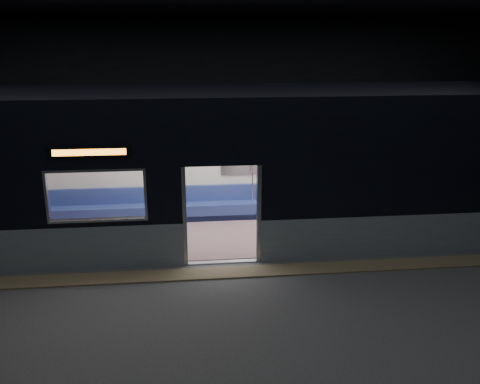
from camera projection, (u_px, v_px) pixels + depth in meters
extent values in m
cube|color=#47494C|center=(227.00, 287.00, 9.40)|extent=(24.00, 14.00, 0.01)
cube|color=black|center=(224.00, 0.00, 7.93)|extent=(24.00, 14.00, 0.04)
cube|color=black|center=(207.00, 103.00, 15.29)|extent=(24.00, 0.04, 5.00)
cube|color=#8C7F59|center=(224.00, 273.00, 9.92)|extent=(22.80, 0.50, 0.03)
cube|color=#939FAF|center=(450.00, 233.00, 10.77)|extent=(8.30, 0.12, 0.90)
cube|color=black|center=(460.00, 159.00, 10.30)|extent=(8.30, 0.12, 2.30)
cube|color=black|center=(221.00, 136.00, 9.63)|extent=(1.40, 0.12, 1.15)
cube|color=#B7BABC|center=(185.00, 217.00, 10.03)|extent=(0.08, 0.14, 2.05)
cube|color=#B7BABC|center=(259.00, 214.00, 10.18)|extent=(0.08, 0.14, 2.05)
cube|color=black|center=(89.00, 152.00, 9.38)|extent=(1.50, 0.04, 0.18)
cube|color=orange|center=(89.00, 152.00, 9.37)|extent=(1.34, 0.03, 0.12)
cube|color=silver|center=(213.00, 155.00, 12.67)|extent=(18.00, 0.12, 3.20)
cube|color=black|center=(216.00, 93.00, 10.81)|extent=(18.00, 3.00, 0.15)
cube|color=#7F5C60|center=(218.00, 235.00, 11.77)|extent=(17.76, 2.76, 0.04)
cube|color=silver|center=(217.00, 136.00, 11.08)|extent=(17.76, 2.76, 0.10)
cube|color=#313E8E|center=(215.00, 210.00, 12.77)|extent=(11.00, 0.48, 0.41)
cube|color=#313E8E|center=(214.00, 193.00, 12.83)|extent=(11.00, 0.10, 0.40)
cube|color=#7B5A65|center=(60.00, 251.00, 10.33)|extent=(4.40, 0.48, 0.41)
cube|color=#7B5A65|center=(373.00, 238.00, 11.00)|extent=(4.40, 0.48, 0.41)
cylinder|color=silver|center=(174.00, 205.00, 10.26)|extent=(0.04, 0.04, 2.26)
cylinder|color=silver|center=(176.00, 176.00, 12.41)|extent=(0.04, 0.04, 2.26)
cylinder|color=silver|center=(267.00, 202.00, 10.45)|extent=(0.04, 0.04, 2.26)
cylinder|color=silver|center=(253.00, 174.00, 12.60)|extent=(0.04, 0.04, 2.26)
cylinder|color=silver|center=(214.00, 144.00, 12.23)|extent=(11.00, 0.03, 0.03)
cube|color=black|center=(358.00, 198.00, 12.84)|extent=(0.16, 0.45, 0.15)
cube|color=black|center=(366.00, 197.00, 12.86)|extent=(0.16, 0.45, 0.15)
cylinder|color=black|center=(360.00, 210.00, 12.73)|extent=(0.11, 0.11, 0.43)
cylinder|color=black|center=(368.00, 210.00, 12.75)|extent=(0.11, 0.11, 0.43)
cube|color=#C35771|center=(359.00, 195.00, 13.03)|extent=(0.39, 0.21, 0.19)
cylinder|color=#C35771|center=(360.00, 182.00, 12.96)|extent=(0.37, 0.37, 0.50)
sphere|color=tan|center=(361.00, 168.00, 12.83)|extent=(0.20, 0.20, 0.20)
sphere|color=black|center=(361.00, 166.00, 12.86)|extent=(0.21, 0.21, 0.21)
cube|color=black|center=(362.00, 193.00, 12.74)|extent=(0.31, 0.28, 0.14)
cube|color=white|center=(243.00, 160.00, 12.70)|extent=(1.01, 0.03, 0.66)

